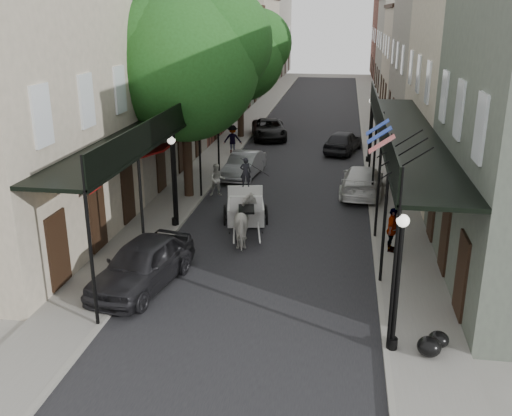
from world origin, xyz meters
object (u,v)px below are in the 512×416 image
at_px(pedestrian_walking, 217,180).
at_px(car_left_mid, 244,165).
at_px(carriage, 245,193).
at_px(pedestrian_sidewalk_left, 233,139).
at_px(pedestrian_sidewalk_right, 392,230).
at_px(lamppost_right_near, 398,281).
at_px(tree_far, 246,53).
at_px(lamppost_left, 173,180).
at_px(car_right_near, 362,180).
at_px(lamppost_right_far, 370,129).
at_px(car_left_near, 142,264).
at_px(horse, 246,221).
at_px(tree_near, 193,58).
at_px(car_left_far, 269,129).
at_px(car_right_far, 343,141).

distance_m(pedestrian_walking, car_left_mid, 3.56).
relative_size(carriage, car_left_mid, 0.73).
relative_size(pedestrian_sidewalk_left, pedestrian_sidewalk_right, 1.05).
bearing_deg(lamppost_right_near, pedestrian_sidewalk_right, 86.51).
relative_size(tree_far, lamppost_right_near, 2.32).
relative_size(tree_far, lamppost_left, 2.32).
xyz_separation_m(pedestrian_sidewalk_right, car_right_near, (-0.90, 7.26, -0.25)).
height_order(lamppost_right_far, car_left_near, lamppost_right_far).
xyz_separation_m(lamppost_left, horse, (3.19, -1.21, -1.16)).
xyz_separation_m(tree_far, lamppost_right_far, (8.35, -6.18, -3.79)).
distance_m(carriage, pedestrian_sidewalk_left, 11.75).
relative_size(lamppost_left, carriage, 1.25).
relative_size(tree_near, car_right_near, 2.01).
distance_m(lamppost_right_far, car_right_near, 6.33).
relative_size(lamppost_right_far, pedestrian_sidewalk_right, 2.24).
relative_size(tree_near, car_left_far, 1.99).
bearing_deg(lamppost_left, car_right_near, 37.18).
bearing_deg(car_right_far, lamppost_left, 79.65).
bearing_deg(car_left_far, pedestrian_walking, -104.78).
bearing_deg(horse, pedestrian_sidewalk_left, -87.54).
bearing_deg(lamppost_left, lamppost_right_near, -44.29).
distance_m(lamppost_left, pedestrian_sidewalk_left, 12.97).
bearing_deg(tree_far, horse, -80.24).
bearing_deg(horse, lamppost_left, -31.44).
bearing_deg(pedestrian_sidewalk_left, car_left_near, 84.89).
relative_size(lamppost_left, pedestrian_sidewalk_left, 2.13).
bearing_deg(tree_near, car_left_mid, 67.63).
bearing_deg(lamppost_left, pedestrian_walking, 80.16).
bearing_deg(pedestrian_walking, carriage, -74.18).
height_order(lamppost_left, car_right_near, lamppost_left).
xyz_separation_m(horse, car_left_mid, (-1.72, 9.21, -0.22)).
bearing_deg(car_right_near, car_left_mid, -14.50).
height_order(tree_far, pedestrian_walking, tree_far).
xyz_separation_m(horse, pedestrian_walking, (-2.41, 5.73, -0.09)).
distance_m(lamppost_right_near, lamppost_left, 11.46).
height_order(pedestrian_sidewalk_right, car_right_far, pedestrian_sidewalk_right).
xyz_separation_m(lamppost_left, car_left_near, (0.50, -5.35, -1.26)).
height_order(tree_far, car_left_near, tree_far).
relative_size(lamppost_right_near, car_right_far, 0.88).
height_order(tree_near, carriage, tree_near).
distance_m(car_left_near, car_left_mid, 13.39).
bearing_deg(horse, car_left_far, -95.64).
bearing_deg(car_right_far, car_left_far, -19.99).
relative_size(carriage, pedestrian_walking, 1.86).
height_order(lamppost_left, horse, lamppost_left).
distance_m(pedestrian_sidewalk_left, car_right_far, 6.99).
bearing_deg(tree_near, carriage, -43.84).
xyz_separation_m(pedestrian_sidewalk_right, car_left_mid, (-7.13, 9.42, -0.28)).
xyz_separation_m(carriage, car_left_far, (-1.18, 16.59, -0.48)).
xyz_separation_m(lamppost_left, car_left_mid, (1.48, 8.00, -1.38)).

